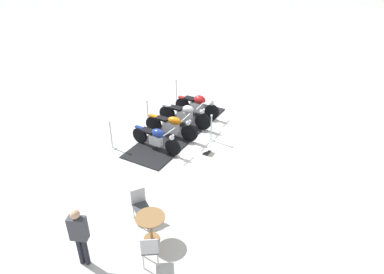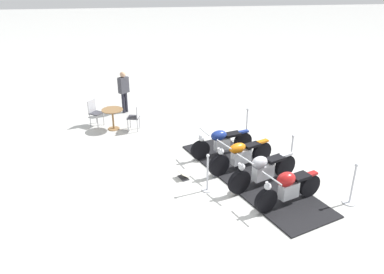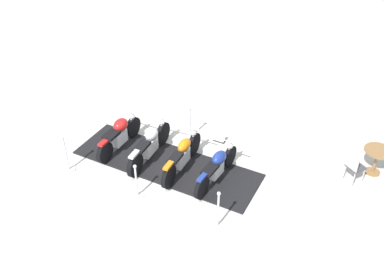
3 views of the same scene
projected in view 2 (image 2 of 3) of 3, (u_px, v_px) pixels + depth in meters
name	position (u px, v px, depth m)	size (l,w,h in m)	color
ground_plane	(251.00, 177.00, 11.33)	(80.00, 80.00, 0.00)	silver
display_platform	(251.00, 177.00, 11.32)	(5.28, 1.64, 0.04)	black
motorcycle_navy	(221.00, 141.00, 12.33)	(0.87, 2.04, 0.90)	black
motorcycle_copper	(240.00, 155.00, 11.52)	(1.08, 2.06, 0.96)	black
motorcycle_chrome	(262.00, 170.00, 10.69)	(1.13, 2.12, 0.98)	black
motorcycle_maroon	(288.00, 187.00, 9.87)	(1.00, 1.93, 0.91)	black
stanchion_right_mid	(207.00, 178.00, 10.54)	(0.29, 0.29, 1.09)	silver
stanchion_left_front	(247.00, 128.00, 13.59)	(0.31, 0.31, 1.09)	silver
stanchion_left_mid	(291.00, 156.00, 11.82)	(0.32, 0.32, 1.02)	silver
stanchion_left_rear	(351.00, 191.00, 10.02)	(0.35, 0.35, 1.13)	silver
info_placard	(183.00, 176.00, 11.25)	(0.41, 0.33, 0.21)	#333338
cafe_table	(113.00, 114.00, 14.21)	(0.75, 0.75, 0.75)	olive
cafe_chair_near_table	(135.00, 116.00, 14.14)	(0.48, 0.48, 0.95)	#B7B7BC
cafe_chair_across_table	(94.00, 111.00, 14.56)	(0.56, 0.56, 0.95)	#B7B7BC
bystander_person	(124.00, 88.00, 15.57)	(0.43, 0.44, 1.66)	#23232D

